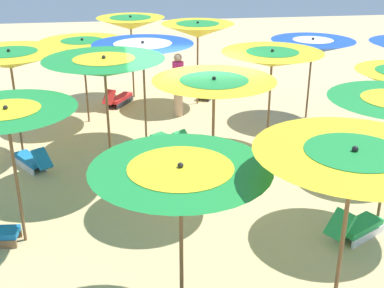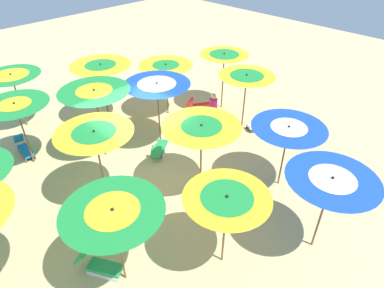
{
  "view_description": "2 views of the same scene",
  "coord_description": "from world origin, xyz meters",
  "views": [
    {
      "loc": [
        -1.37,
        -9.41,
        4.57
      ],
      "look_at": [
        -0.15,
        -1.06,
        1.0
      ],
      "focal_mm": 46.59,
      "sensor_mm": 36.0,
      "label": 1
    },
    {
      "loc": [
        7.13,
        -4.86,
        7.09
      ],
      "look_at": [
        1.49,
        0.84,
        1.43
      ],
      "focal_mm": 31.25,
      "sensor_mm": 36.0,
      "label": 2
    }
  ],
  "objects": [
    {
      "name": "beachgoer_0",
      "position": [
        0.12,
        3.31,
        0.89
      ],
      "size": [
        0.3,
        0.3,
        1.7
      ],
      "rotation": [
        0.0,
        0.0,
        1.9
      ],
      "color": "#D8A87F",
      "rests_on": "ground"
    },
    {
      "name": "beach_umbrella_6",
      "position": [
        -1.66,
        -0.31,
        2.31
      ],
      "size": [
        2.24,
        2.24,
        2.53
      ],
      "color": "brown",
      "rests_on": "ground"
    },
    {
      "name": "lounger_3",
      "position": [
        -0.36,
        1.09,
        0.2
      ],
      "size": [
        0.95,
        1.14,
        0.54
      ],
      "rotation": [
        0.0,
        0.0,
        8.46
      ],
      "color": "silver",
      "rests_on": "ground"
    },
    {
      "name": "beach_umbrella_10",
      "position": [
        0.17,
        -1.47,
        2.15
      ],
      "size": [
        2.1,
        2.1,
        2.38
      ],
      "color": "brown",
      "rests_on": "ground"
    },
    {
      "name": "beach_umbrella_8",
      "position": [
        3.51,
        2.66,
        1.91
      ],
      "size": [
        2.13,
        2.13,
        2.15
      ],
      "color": "brown",
      "rests_on": "ground"
    },
    {
      "name": "beach_umbrella_7",
      "position": [
        -3.05,
        -2.28,
        2.08
      ],
      "size": [
        2.06,
        2.06,
        2.29
      ],
      "color": "brown",
      "rests_on": "ground"
    },
    {
      "name": "beach_umbrella_13",
      "position": [
        4.08,
        -0.73,
        1.93
      ],
      "size": [
        1.92,
        1.92,
        2.19
      ],
      "color": "brown",
      "rests_on": "ground"
    },
    {
      "name": "beach_ball",
      "position": [
        -5.6,
        2.63,
        0.17
      ],
      "size": [
        0.34,
        0.34,
        0.34
      ],
      "primitive_type": "sphere",
      "color": "yellow",
      "rests_on": "ground"
    },
    {
      "name": "lounger_1",
      "position": [
        -3.66,
        -2.28,
        0.2
      ],
      "size": [
        1.16,
        0.43,
        0.63
      ],
      "rotation": [
        0.0,
        0.0,
        6.19
      ],
      "color": "olive",
      "rests_on": "ground"
    },
    {
      "name": "lounger_2",
      "position": [
        1.26,
        4.94,
        0.2
      ],
      "size": [
        0.91,
        1.28,
        0.55
      ],
      "rotation": [
        0.0,
        0.0,
        4.22
      ],
      "color": "#333338",
      "rests_on": "ground"
    },
    {
      "name": "beach_umbrella_4",
      "position": [
        0.8,
        4.28,
        2.12
      ],
      "size": [
        2.01,
        2.01,
        2.37
      ],
      "color": "brown",
      "rests_on": "ground"
    },
    {
      "name": "beach_umbrella_9",
      "position": [
        1.87,
        0.82,
        2.08
      ],
      "size": [
        2.2,
        2.2,
        2.3
      ],
      "color": "brown",
      "rests_on": "ground"
    },
    {
      "name": "beach_umbrella_3",
      "position": [
        -5.58,
        -1.42,
        1.92
      ],
      "size": [
        2.1,
        2.1,
        2.2
      ],
      "color": "brown",
      "rests_on": "ground"
    },
    {
      "name": "beach_umbrella_2",
      "position": [
        -3.62,
        1.15,
        2.17
      ],
      "size": [
        2.28,
        2.28,
        2.4
      ],
      "color": "brown",
      "rests_on": "ground"
    },
    {
      "name": "beach_umbrella_5",
      "position": [
        -0.86,
        1.55,
        2.2
      ],
      "size": [
        2.25,
        2.25,
        2.41
      ],
      "color": "brown",
      "rests_on": "ground"
    },
    {
      "name": "beach_umbrella_0",
      "position": [
        -1.01,
        5.19,
        2.21
      ],
      "size": [
        1.96,
        1.96,
        2.43
      ],
      "color": "brown",
      "rests_on": "ground"
    },
    {
      "name": "ground",
      "position": [
        0.0,
        0.0,
        -0.02
      ],
      "size": [
        39.37,
        39.37,
        0.04
      ],
      "primitive_type": "cube",
      "color": "#D1B57F"
    },
    {
      "name": "beach_umbrella_14",
      "position": [
        2.78,
        -2.69,
        2.08
      ],
      "size": [
        2.11,
        2.11,
        2.31
      ],
      "color": "brown",
      "rests_on": "ground"
    },
    {
      "name": "beach_umbrella_1",
      "position": [
        -2.27,
        3.19,
        1.98
      ],
      "size": [
        2.12,
        2.12,
        2.2
      ],
      "color": "brown",
      "rests_on": "ground"
    },
    {
      "name": "lounger_5",
      "position": [
        2.25,
        -2.99,
        0.21
      ],
      "size": [
        1.18,
        0.87,
        0.61
      ],
      "rotation": [
        0.0,
        0.0,
        6.79
      ],
      "color": "silver",
      "rests_on": "ground"
    },
    {
      "name": "beach_umbrella_12",
      "position": [
        5.43,
        1.25,
        2.08
      ],
      "size": [
        2.07,
        2.07,
        2.31
      ],
      "color": "brown",
      "rests_on": "ground"
    },
    {
      "name": "lounger_4",
      "position": [
        -3.33,
        0.44,
        0.2
      ],
      "size": [
        0.95,
        1.19,
        0.58
      ],
      "rotation": [
        0.0,
        0.0,
        8.46
      ],
      "color": "silver",
      "rests_on": "ground"
    },
    {
      "name": "lounger_0",
      "position": [
        -1.47,
        4.45,
        0.19
      ],
      "size": [
        0.89,
        1.27,
        0.58
      ],
      "rotation": [
        0.0,
        0.0,
        7.34
      ],
      "color": "#333338",
      "rests_on": "ground"
    }
  ]
}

